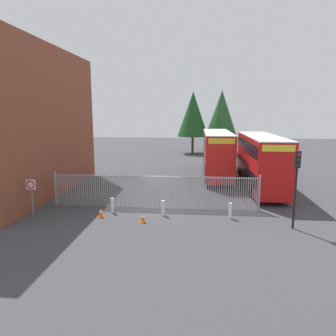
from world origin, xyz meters
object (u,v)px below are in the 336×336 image
at_px(double_decker_bus_behind_fence_left, 217,152).
at_px(traffic_light_kerbside, 297,175).
at_px(speed_limit_sign_post, 31,189).
at_px(traffic_cone_by_gate, 143,217).
at_px(traffic_cone_mid_forecourt, 101,213).
at_px(bollard_center_front, 163,208).
at_px(double_decker_bus_near_gate, 261,160).
at_px(bollard_near_left, 112,205).
at_px(bollard_near_right, 230,211).

height_order(double_decker_bus_behind_fence_left, traffic_light_kerbside, double_decker_bus_behind_fence_left).
height_order(speed_limit_sign_post, traffic_light_kerbside, traffic_light_kerbside).
bearing_deg(traffic_cone_by_gate, traffic_cone_mid_forecourt, 166.65).
bearing_deg(traffic_cone_by_gate, bollard_center_front, 52.21).
height_order(double_decker_bus_near_gate, traffic_light_kerbside, double_decker_bus_near_gate).
relative_size(bollard_near_left, traffic_cone_by_gate, 1.61).
relative_size(bollard_near_left, bollard_center_front, 1.00).
bearing_deg(double_decker_bus_behind_fence_left, double_decker_bus_near_gate, -54.83).
height_order(bollard_near_left, traffic_cone_mid_forecourt, bollard_near_left).
relative_size(double_decker_bus_behind_fence_left, bollard_center_front, 11.38).
relative_size(bollard_near_right, speed_limit_sign_post, 0.40).
bearing_deg(double_decker_bus_near_gate, traffic_light_kerbside, -89.74).
bearing_deg(bollard_near_left, double_decker_bus_near_gate, 34.93).
xyz_separation_m(traffic_cone_mid_forecourt, traffic_light_kerbside, (11.08, -0.86, 2.70)).
height_order(bollard_center_front, speed_limit_sign_post, speed_limit_sign_post).
bearing_deg(traffic_cone_by_gate, bollard_near_left, 144.58).
relative_size(bollard_center_front, traffic_cone_by_gate, 1.61).
distance_m(traffic_cone_by_gate, traffic_cone_mid_forecourt, 2.77).
distance_m(bollard_near_left, traffic_cone_by_gate, 2.76).
bearing_deg(bollard_near_right, double_decker_bus_near_gate, 67.55).
bearing_deg(traffic_cone_mid_forecourt, bollard_near_right, 3.85).
distance_m(traffic_cone_by_gate, traffic_light_kerbside, 8.82).
height_order(bollard_near_right, traffic_cone_by_gate, bollard_near_right).
bearing_deg(double_decker_bus_near_gate, bollard_near_right, -112.45).
distance_m(double_decker_bus_near_gate, traffic_cone_by_gate, 12.45).
height_order(bollard_near_right, traffic_light_kerbside, traffic_light_kerbside).
height_order(double_decker_bus_behind_fence_left, traffic_cone_mid_forecourt, double_decker_bus_behind_fence_left).
height_order(bollard_near_left, speed_limit_sign_post, speed_limit_sign_post).
relative_size(speed_limit_sign_post, traffic_light_kerbside, 0.56).
xyz_separation_m(bollard_center_front, traffic_cone_by_gate, (-1.04, -1.34, -0.19)).
xyz_separation_m(bollard_near_left, traffic_cone_by_gate, (2.24, -1.59, -0.19)).
relative_size(double_decker_bus_near_gate, traffic_cone_mid_forecourt, 18.32).
height_order(double_decker_bus_near_gate, bollard_center_front, double_decker_bus_near_gate).
xyz_separation_m(double_decker_bus_behind_fence_left, traffic_cone_by_gate, (-5.03, -13.70, -2.13)).
relative_size(bollard_near_left, traffic_light_kerbside, 0.22).
xyz_separation_m(bollard_near_left, traffic_cone_mid_forecourt, (-0.45, -0.95, -0.19)).
distance_m(bollard_center_front, speed_limit_sign_post, 8.02).
bearing_deg(bollard_center_front, traffic_cone_mid_forecourt, -169.37).
distance_m(double_decker_bus_near_gate, double_decker_bus_behind_fence_left, 5.76).
height_order(double_decker_bus_near_gate, double_decker_bus_behind_fence_left, same).
bearing_deg(traffic_cone_by_gate, double_decker_bus_near_gate, 47.12).
bearing_deg(double_decker_bus_behind_fence_left, bollard_near_left, -120.98).
relative_size(bollard_near_left, speed_limit_sign_post, 0.40).
bearing_deg(traffic_cone_mid_forecourt, bollard_near_left, 64.66).
bearing_deg(double_decker_bus_near_gate, double_decker_bus_behind_fence_left, 125.17).
height_order(bollard_center_front, traffic_cone_mid_forecourt, bollard_center_front).
bearing_deg(bollard_center_front, traffic_light_kerbside, -11.99).
height_order(double_decker_bus_near_gate, bollard_near_left, double_decker_bus_near_gate).
height_order(double_decker_bus_near_gate, traffic_cone_by_gate, double_decker_bus_near_gate).
distance_m(bollard_near_right, traffic_light_kerbside, 4.35).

